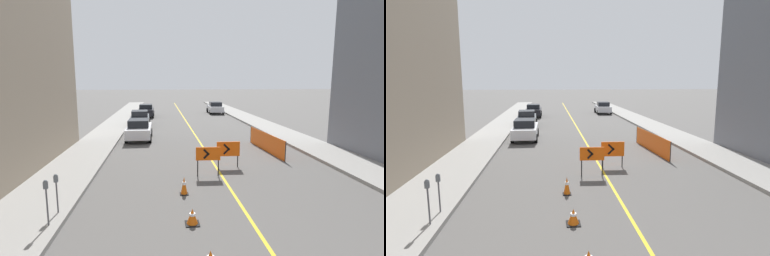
{
  "view_description": "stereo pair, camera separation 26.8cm",
  "coord_description": "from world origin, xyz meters",
  "views": [
    {
      "loc": [
        -2.92,
        5.71,
        4.57
      ],
      "look_at": [
        -0.53,
        27.7,
        1.0
      ],
      "focal_mm": 28.0,
      "sensor_mm": 36.0,
      "label": 1
    },
    {
      "loc": [
        -2.65,
        5.68,
        4.57
      ],
      "look_at": [
        -0.53,
        27.7,
        1.0
      ],
      "focal_mm": 28.0,
      "sensor_mm": 36.0,
      "label": 2
    }
  ],
  "objects": [
    {
      "name": "parked_car_curb_mid",
      "position": [
        -4.87,
        35.47,
        0.8
      ],
      "size": [
        1.99,
        4.37,
        1.59
      ],
      "rotation": [
        0.0,
        0.0,
        0.04
      ],
      "color": "#474C51",
      "rests_on": "ground_plane"
    },
    {
      "name": "sidewalk_right",
      "position": [
        7.43,
        32.95,
        0.09
      ],
      "size": [
        2.84,
        65.89,
        0.17
      ],
      "color": "gray",
      "rests_on": "ground_plane"
    },
    {
      "name": "arrow_barricade_secondary",
      "position": [
        0.62,
        20.71,
        0.95
      ],
      "size": [
        1.22,
        0.11,
        1.37
      ],
      "rotation": [
        0.0,
        0.0,
        -0.03
      ],
      "color": "#EF560C",
      "rests_on": "ground_plane"
    },
    {
      "name": "arrow_barricade_primary",
      "position": [
        -0.67,
        19.35,
        1.03
      ],
      "size": [
        1.17,
        0.11,
        1.42
      ],
      "rotation": [
        0.0,
        0.0,
        -0.04
      ],
      "color": "#EF560C",
      "rests_on": "ground_plane"
    },
    {
      "name": "parked_car_opposite_side",
      "position": [
        4.68,
        46.17,
        0.8
      ],
      "size": [
        1.98,
        4.37,
        1.59
      ],
      "rotation": [
        0.0,
        0.0,
        -0.04
      ],
      "color": "#B7B7BC",
      "rests_on": "ground_plane"
    },
    {
      "name": "parked_car_curb_near",
      "position": [
        -4.52,
        28.75,
        0.8
      ],
      "size": [
        1.93,
        4.31,
        1.59
      ],
      "rotation": [
        0.0,
        0.0,
        -0.0
      ],
      "color": "silver",
      "rests_on": "ground_plane"
    },
    {
      "name": "parking_meter_near_curb",
      "position": [
        -6.36,
        14.7,
        1.18
      ],
      "size": [
        0.12,
        0.11,
        1.44
      ],
      "color": "#4C4C51",
      "rests_on": "sidewalk_left"
    },
    {
      "name": "parked_car_curb_far",
      "position": [
        -4.59,
        43.14,
        0.8
      ],
      "size": [
        1.93,
        4.3,
        1.59
      ],
      "rotation": [
        0.0,
        0.0,
        0.0
      ],
      "color": "black",
      "rests_on": "ground_plane"
    },
    {
      "name": "traffic_cone_fifth",
      "position": [
        -1.94,
        14.62,
        0.25
      ],
      "size": [
        0.46,
        0.46,
        0.51
      ],
      "color": "black",
      "rests_on": "ground_plane"
    },
    {
      "name": "traffic_cone_farthest",
      "position": [
        -1.99,
        17.17,
        0.36
      ],
      "size": [
        0.34,
        0.34,
        0.73
      ],
      "color": "black",
      "rests_on": "ground_plane"
    },
    {
      "name": "safety_mesh_fence",
      "position": [
        3.9,
        24.08,
        0.59
      ],
      "size": [
        0.37,
        5.46,
        1.18
      ],
      "rotation": [
        0.0,
        0.0,
        1.63
      ],
      "color": "#EF560C",
      "rests_on": "ground_plane"
    },
    {
      "name": "sidewalk_left",
      "position": [
        -7.43,
        32.95,
        0.09
      ],
      "size": [
        2.84,
        65.89,
        0.17
      ],
      "color": "gray",
      "rests_on": "ground_plane"
    },
    {
      "name": "parking_meter_far_curb",
      "position": [
        -6.36,
        15.58,
        1.12
      ],
      "size": [
        0.12,
        0.11,
        1.34
      ],
      "color": "#4C4C51",
      "rests_on": "sidewalk_left"
    },
    {
      "name": "lane_stripe",
      "position": [
        0.0,
        32.95,
        0.0
      ],
      "size": [
        0.12,
        65.89,
        0.01
      ],
      "color": "gold",
      "rests_on": "ground_plane"
    }
  ]
}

